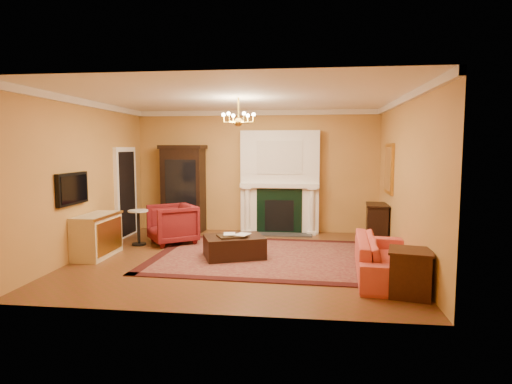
% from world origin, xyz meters
% --- Properties ---
extents(floor, '(6.00, 5.50, 0.02)m').
position_xyz_m(floor, '(0.00, 0.00, -0.01)').
color(floor, brown).
rests_on(floor, ground).
extents(ceiling, '(6.00, 5.50, 0.02)m').
position_xyz_m(ceiling, '(0.00, 0.00, 3.01)').
color(ceiling, white).
rests_on(ceiling, wall_back).
extents(wall_back, '(6.00, 0.02, 3.00)m').
position_xyz_m(wall_back, '(0.00, 2.76, 1.50)').
color(wall_back, '#CC9149').
rests_on(wall_back, floor).
extents(wall_front, '(6.00, 0.02, 3.00)m').
position_xyz_m(wall_front, '(0.00, -2.76, 1.50)').
color(wall_front, '#CC9149').
rests_on(wall_front, floor).
extents(wall_left, '(0.02, 5.50, 3.00)m').
position_xyz_m(wall_left, '(-3.01, 0.00, 1.50)').
color(wall_left, '#CC9149').
rests_on(wall_left, floor).
extents(wall_right, '(0.02, 5.50, 3.00)m').
position_xyz_m(wall_right, '(3.01, 0.00, 1.50)').
color(wall_right, '#CC9149').
rests_on(wall_right, floor).
extents(fireplace, '(1.90, 0.70, 2.50)m').
position_xyz_m(fireplace, '(0.60, 2.57, 1.19)').
color(fireplace, white).
rests_on(fireplace, wall_back).
extents(crown_molding, '(6.00, 5.50, 0.12)m').
position_xyz_m(crown_molding, '(0.00, 0.96, 2.94)').
color(crown_molding, white).
rests_on(crown_molding, ceiling).
extents(doorway, '(0.08, 1.05, 2.10)m').
position_xyz_m(doorway, '(-2.95, 1.70, 1.05)').
color(doorway, white).
rests_on(doorway, wall_left).
extents(tv_panel, '(0.09, 0.95, 0.58)m').
position_xyz_m(tv_panel, '(-2.95, -0.60, 1.35)').
color(tv_panel, black).
rests_on(tv_panel, wall_left).
extents(gilt_mirror, '(0.06, 0.76, 1.05)m').
position_xyz_m(gilt_mirror, '(2.97, 1.40, 1.65)').
color(gilt_mirror, gold).
rests_on(gilt_mirror, wall_right).
extents(chandelier, '(0.63, 0.55, 0.53)m').
position_xyz_m(chandelier, '(-0.00, 0.00, 2.61)').
color(chandelier, gold).
rests_on(chandelier, ceiling).
extents(oriental_rug, '(4.40, 3.37, 0.02)m').
position_xyz_m(oriental_rug, '(0.50, 0.17, 0.01)').
color(oriental_rug, '#4B1017').
rests_on(oriental_rug, floor).
extents(china_cabinet, '(1.07, 0.57, 2.06)m').
position_xyz_m(china_cabinet, '(-1.81, 2.49, 1.03)').
color(china_cabinet, black).
rests_on(china_cabinet, floor).
extents(wingback_armchair, '(1.23, 1.24, 0.94)m').
position_xyz_m(wingback_armchair, '(-1.65, 1.09, 0.47)').
color(wingback_armchair, maroon).
rests_on(wingback_armchair, floor).
extents(pedestal_table, '(0.43, 0.43, 0.76)m').
position_xyz_m(pedestal_table, '(-2.32, 0.84, 0.44)').
color(pedestal_table, black).
rests_on(pedestal_table, floor).
extents(commode, '(0.53, 1.10, 0.82)m').
position_xyz_m(commode, '(-2.73, -0.19, 0.41)').
color(commode, beige).
rests_on(commode, floor).
extents(coral_sofa, '(0.81, 2.22, 0.85)m').
position_xyz_m(coral_sofa, '(2.52, -0.86, 0.43)').
color(coral_sofa, '#C04F3C').
rests_on(coral_sofa, floor).
extents(end_table, '(0.65, 0.65, 0.63)m').
position_xyz_m(end_table, '(2.72, -1.75, 0.32)').
color(end_table, '#36190E').
rests_on(end_table, floor).
extents(console_table, '(0.51, 0.79, 0.84)m').
position_xyz_m(console_table, '(2.78, 1.60, 0.42)').
color(console_table, black).
rests_on(console_table, floor).
extents(leather_ottoman, '(1.29, 1.13, 0.40)m').
position_xyz_m(leather_ottoman, '(-0.10, 0.02, 0.22)').
color(leather_ottoman, black).
rests_on(leather_ottoman, oriental_rug).
extents(ottoman_tray, '(0.62, 0.57, 0.03)m').
position_xyz_m(ottoman_tray, '(-0.13, -0.05, 0.44)').
color(ottoman_tray, black).
rests_on(ottoman_tray, leather_ottoman).
extents(book_a, '(0.22, 0.06, 0.29)m').
position_xyz_m(book_a, '(-0.28, -0.06, 0.60)').
color(book_a, gray).
rests_on(book_a, ottoman_tray).
extents(book_b, '(0.23, 0.10, 0.32)m').
position_xyz_m(book_b, '(-0.04, -0.01, 0.61)').
color(book_b, gray).
rests_on(book_b, ottoman_tray).
extents(topiary_left, '(0.17, 0.17, 0.46)m').
position_xyz_m(topiary_left, '(-0.16, 2.53, 1.48)').
color(topiary_left, gray).
rests_on(topiary_left, fireplace).
extents(topiary_right, '(0.17, 0.17, 0.45)m').
position_xyz_m(topiary_right, '(1.24, 2.53, 1.48)').
color(topiary_right, gray).
rests_on(topiary_right, fireplace).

